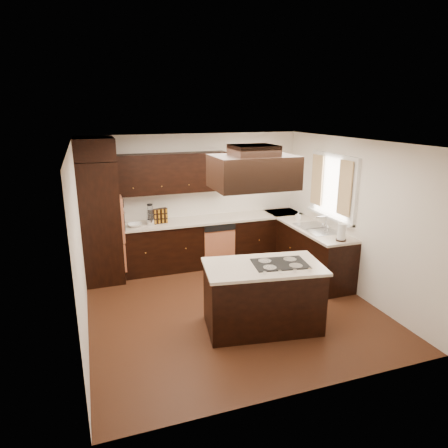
{
  "coord_description": "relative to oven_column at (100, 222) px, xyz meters",
  "views": [
    {
      "loc": [
        -1.92,
        -5.25,
        2.93
      ],
      "look_at": [
        0.1,
        0.6,
        1.15
      ],
      "focal_mm": 32.0,
      "sensor_mm": 36.0,
      "label": 1
    }
  ],
  "objects": [
    {
      "name": "floor",
      "position": [
        1.78,
        -1.71,
        -1.07
      ],
      "size": [
        4.2,
        4.2,
        0.02
      ],
      "primitive_type": "cube",
      "color": "#552C18",
      "rests_on": "ground"
    },
    {
      "name": "ceiling",
      "position": [
        1.78,
        -1.71,
        1.45
      ],
      "size": [
        4.2,
        4.2,
        0.02
      ],
      "primitive_type": "cube",
      "color": "white",
      "rests_on": "ground"
    },
    {
      "name": "wall_back",
      "position": [
        1.78,
        0.4,
        0.19
      ],
      "size": [
        4.2,
        0.02,
        2.5
      ],
      "primitive_type": "cube",
      "color": "white",
      "rests_on": "ground"
    },
    {
      "name": "wall_front",
      "position": [
        1.78,
        -3.81,
        0.19
      ],
      "size": [
        4.2,
        0.02,
        2.5
      ],
      "primitive_type": "cube",
      "color": "white",
      "rests_on": "ground"
    },
    {
      "name": "wall_left",
      "position": [
        -0.33,
        -1.71,
        0.19
      ],
      "size": [
        0.02,
        4.2,
        2.5
      ],
      "primitive_type": "cube",
      "color": "white",
      "rests_on": "ground"
    },
    {
      "name": "wall_right",
      "position": [
        3.88,
        -1.71,
        0.19
      ],
      "size": [
        0.02,
        4.2,
        2.5
      ],
      "primitive_type": "cube",
      "color": "white",
      "rests_on": "ground"
    },
    {
      "name": "oven_column",
      "position": [
        0.0,
        0.0,
        0.0
      ],
      "size": [
        0.65,
        0.75,
        2.12
      ],
      "primitive_type": "cube",
      "color": "black",
      "rests_on": "floor"
    },
    {
      "name": "wall_oven_face",
      "position": [
        0.35,
        0.0,
        0.06
      ],
      "size": [
        0.05,
        0.62,
        0.78
      ],
      "primitive_type": "cube",
      "color": "#C7714A",
      "rests_on": "oven_column"
    },
    {
      "name": "base_cabinets_back",
      "position": [
        1.81,
        0.09,
        -0.62
      ],
      "size": [
        2.93,
        0.6,
        0.88
      ],
      "primitive_type": "cube",
      "color": "black",
      "rests_on": "floor"
    },
    {
      "name": "base_cabinets_right",
      "position": [
        3.58,
        -0.8,
        -0.62
      ],
      "size": [
        0.6,
        2.4,
        0.88
      ],
      "primitive_type": "cube",
      "color": "black",
      "rests_on": "floor"
    },
    {
      "name": "countertop_back",
      "position": [
        1.81,
        0.08,
        -0.16
      ],
      "size": [
        2.93,
        0.63,
        0.04
      ],
      "primitive_type": "cube",
      "color": "beige",
      "rests_on": "base_cabinets_back"
    },
    {
      "name": "countertop_right",
      "position": [
        3.56,
        -0.8,
        -0.16
      ],
      "size": [
        0.63,
        2.4,
        0.04
      ],
      "primitive_type": "cube",
      "color": "beige",
      "rests_on": "base_cabinets_right"
    },
    {
      "name": "upper_cabinets",
      "position": [
        1.34,
        0.23,
        0.75
      ],
      "size": [
        2.0,
        0.34,
        0.72
      ],
      "primitive_type": "cube",
      "color": "black",
      "rests_on": "wall_back"
    },
    {
      "name": "dishwasher_front",
      "position": [
        2.1,
        -0.2,
        -0.66
      ],
      "size": [
        0.6,
        0.05,
        0.72
      ],
      "primitive_type": "cube",
      "color": "#C7714A",
      "rests_on": "floor"
    },
    {
      "name": "window_frame",
      "position": [
        3.85,
        -1.16,
        0.59
      ],
      "size": [
        0.06,
        1.32,
        1.12
      ],
      "primitive_type": "cube",
      "color": "white",
      "rests_on": "wall_right"
    },
    {
      "name": "window_pane",
      "position": [
        3.87,
        -1.16,
        0.59
      ],
      "size": [
        0.0,
        1.2,
        1.0
      ],
      "primitive_type": "cube",
      "color": "white",
      "rests_on": "wall_right"
    },
    {
      "name": "curtain_left",
      "position": [
        3.79,
        -1.57,
        0.64
      ],
      "size": [
        0.02,
        0.34,
        0.9
      ],
      "primitive_type": "cube",
      "color": "beige",
      "rests_on": "wall_right"
    },
    {
      "name": "curtain_right",
      "position": [
        3.79,
        -0.74,
        0.64
      ],
      "size": [
        0.02,
        0.34,
        0.9
      ],
      "primitive_type": "cube",
      "color": "beige",
      "rests_on": "wall_right"
    },
    {
      "name": "sink_rim",
      "position": [
        3.58,
        -1.16,
        -0.14
      ],
      "size": [
        0.52,
        0.84,
        0.01
      ],
      "primitive_type": "cube",
      "color": "silver",
      "rests_on": "countertop_right"
    },
    {
      "name": "island",
      "position": [
        1.99,
        -2.41,
        -0.62
      ],
      "size": [
        1.63,
        1.05,
        0.88
      ],
      "primitive_type": "cube",
      "rotation": [
        0.0,
        0.0,
        -0.15
      ],
      "color": "black",
      "rests_on": "floor"
    },
    {
      "name": "island_top",
      "position": [
        1.99,
        -2.41,
        -0.16
      ],
      "size": [
        1.7,
        1.12,
        0.04
      ],
      "primitive_type": "cube",
      "rotation": [
        0.0,
        0.0,
        -0.15
      ],
      "color": "beige",
      "rests_on": "island"
    },
    {
      "name": "cooktop",
      "position": [
        2.22,
        -2.44,
        -0.13
      ],
      "size": [
        0.79,
        0.58,
        0.01
      ],
      "primitive_type": "cube",
      "rotation": [
        0.0,
        0.0,
        -0.15
      ],
      "color": "black",
      "rests_on": "island_top"
    },
    {
      "name": "range_hood",
      "position": [
        1.88,
        -2.25,
        1.1
      ],
      "size": [
        1.05,
        0.72,
        0.42
      ],
      "primitive_type": "cube",
      "color": "black",
      "rests_on": "ceiling"
    },
    {
      "name": "hood_duct",
      "position": [
        1.88,
        -2.25,
        1.38
      ],
      "size": [
        0.55,
        0.5,
        0.13
      ],
      "primitive_type": "cube",
      "color": "black",
      "rests_on": "ceiling"
    },
    {
      "name": "blender_base",
      "position": [
        0.87,
        0.04,
        -0.09
      ],
      "size": [
        0.15,
        0.15,
        0.1
      ],
      "primitive_type": "cylinder",
      "color": "silver",
      "rests_on": "countertop_back"
    },
    {
      "name": "blender_pitcher",
      "position": [
        0.87,
        0.04,
        0.09
      ],
      "size": [
        0.13,
        0.13,
        0.26
      ],
      "primitive_type": "cone",
      "color": "silver",
      "rests_on": "blender_base"
    },
    {
      "name": "spice_rack",
      "position": [
        1.02,
        0.08,
        -0.0
      ],
      "size": [
        0.34,
        0.17,
        0.28
      ],
      "primitive_type": "cube",
      "rotation": [
        0.0,
        0.0,
        0.28
      ],
      "color": "black",
      "rests_on": "countertop_back"
    },
    {
      "name": "mixing_bowl",
      "position": [
        0.58,
        0.0,
        -0.11
      ],
      "size": [
        0.28,
        0.28,
        0.06
      ],
      "primitive_type": "imported",
      "rotation": [
        0.0,
        0.0,
        -0.12
      ],
      "color": "white",
      "rests_on": "countertop_back"
    },
    {
      "name": "soap_bottle",
      "position": [
        3.54,
        -0.56,
        -0.06
      ],
      "size": [
        0.08,
        0.08,
        0.17
      ],
      "primitive_type": "imported",
      "rotation": [
        0.0,
        0.0,
        -0.04
      ],
      "color": "white",
      "rests_on": "countertop_right"
    },
    {
      "name": "paper_towel",
      "position": [
        3.58,
        -1.87,
        -0.0
      ],
      "size": [
        0.16,
        0.16,
        0.28
      ],
      "primitive_type": "cylinder",
      "rotation": [
        0.0,
        0.0,
        0.32
      ],
      "color": "white",
      "rests_on": "countertop_right"
    }
  ]
}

